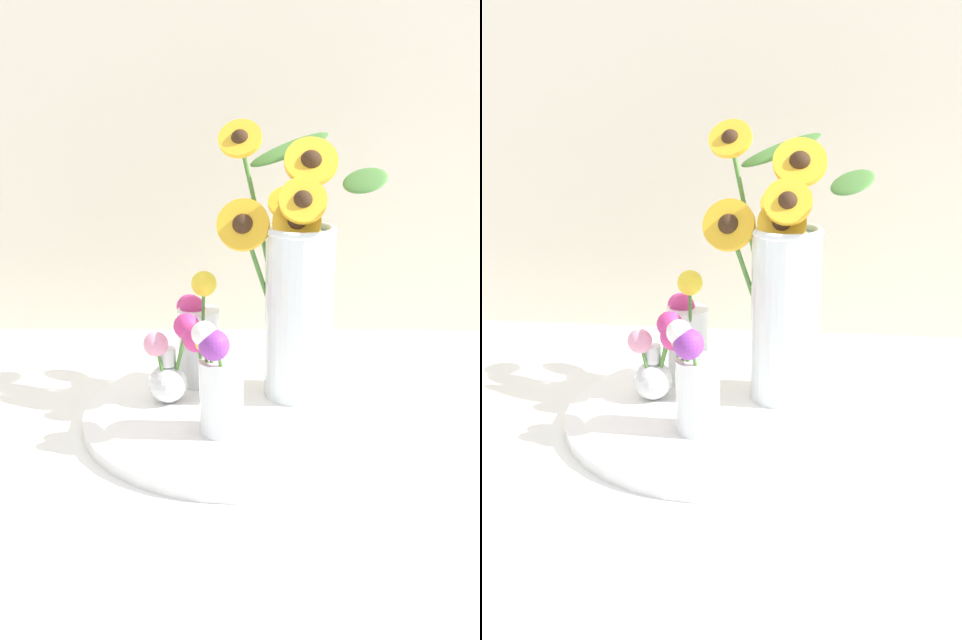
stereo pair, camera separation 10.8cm
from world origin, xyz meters
TOP-DOWN VIEW (x-y plane):
  - ground_plane at (0.00, 0.00)m, footprint 6.00×6.00m
  - serving_tray at (0.03, 0.09)m, footprint 0.47×0.47m
  - mason_jar_sunflowers at (0.12, 0.16)m, footprint 0.26×0.20m
  - vase_small_center at (0.00, 0.02)m, footprint 0.08×0.08m
  - vase_bulb_right at (-0.07, 0.11)m, footprint 0.08×0.07m
  - vase_small_back at (-0.03, 0.19)m, footprint 0.07×0.12m

SIDE VIEW (x-z plane):
  - ground_plane at x=0.00m, z-range 0.00..0.00m
  - serving_tray at x=0.03m, z-range 0.00..0.02m
  - vase_bulb_right at x=-0.07m, z-range 0.01..0.16m
  - vase_small_back at x=-0.03m, z-range 0.00..0.20m
  - vase_small_center at x=0.00m, z-range 0.02..0.19m
  - mason_jar_sunflowers at x=0.12m, z-range -0.02..0.40m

